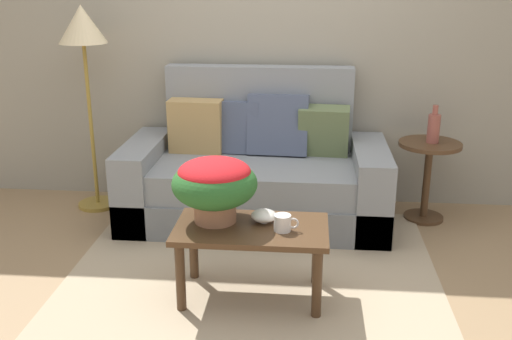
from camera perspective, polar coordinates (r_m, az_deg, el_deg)
name	(u,v)px	position (r m, az deg, el deg)	size (l,w,h in m)	color
ground_plane	(256,260)	(3.94, -0.01, -8.72)	(14.00, 14.00, 0.00)	#997A56
wall_back	(270,29)	(4.75, 1.40, 13.48)	(6.40, 0.12, 2.78)	gray
area_rug	(255,266)	(3.86, -0.13, -9.25)	(2.31, 1.91, 0.01)	tan
couch	(256,175)	(4.49, -0.01, -0.48)	(1.95, 0.93, 1.13)	slate
coffee_table	(251,239)	(3.36, -0.45, -6.66)	(0.87, 0.49, 0.45)	#442D1B
side_table	(428,167)	(4.61, 16.32, 0.30)	(0.46, 0.46, 0.61)	#4C331E
floor_lamp	(83,41)	(4.69, -16.37, 11.87)	(0.36, 0.36, 1.59)	olive
potted_plant	(215,183)	(3.33, -4.03, -1.25)	(0.49, 0.49, 0.37)	#A36B4C
coffee_mug	(283,223)	(3.27, 2.63, -5.14)	(0.14, 0.10, 0.09)	white
snack_bowl	(264,216)	(3.37, 0.77, -4.45)	(0.15, 0.15, 0.07)	silver
table_vase	(434,127)	(4.53, 16.83, 3.96)	(0.09, 0.09, 0.28)	#934C42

